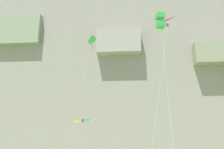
# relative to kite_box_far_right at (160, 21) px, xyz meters

# --- Properties ---
(cliff_face) EXTENTS (180.00, 31.21, 82.14)m
(cliff_face) POSITION_rel_kite_box_far_right_xyz_m (-6.36, 48.92, 24.46)
(cliff_face) COLOR gray
(cliff_face) RESTS_ON ground
(kite_box_far_right) EXTENTS (1.10, 5.08, 17.48)m
(kite_box_far_right) POSITION_rel_kite_box_far_right_xyz_m (0.00, 0.00, 0.00)
(kite_box_far_right) COLOR green
(kite_box_far_right) RESTS_ON ground
(kite_delta_mid_left) EXTENTS (3.38, 2.88, 15.43)m
(kite_delta_mid_left) POSITION_rel_kite_box_far_right_xyz_m (0.12, -1.86, -1.83)
(kite_delta_mid_left) COLOR #CC3399
(kite_delta_mid_left) RESTS_ON ground
(kite_diamond_near_cliff) EXTENTS (3.50, 6.43, 22.79)m
(kite_diamond_near_cliff) POSITION_rel_kite_box_far_right_xyz_m (-10.74, 15.98, 4.54)
(kite_diamond_near_cliff) COLOR green
(kite_diamond_near_cliff) RESTS_ON ground
(kite_banner_high_left) EXTENTS (4.66, 3.65, 7.39)m
(kite_banner_high_left) POSITION_rel_kite_box_far_right_xyz_m (-13.14, 22.15, -9.63)
(kite_banner_high_left) COLOR black
(kite_banner_high_left) RESTS_ON ground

